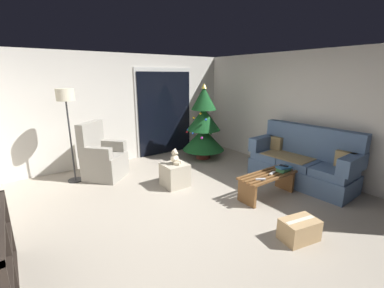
# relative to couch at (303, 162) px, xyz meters

# --- Properties ---
(ground_plane) EXTENTS (7.00, 7.00, 0.00)m
(ground_plane) POSITION_rel_couch_xyz_m (-2.32, 0.26, -0.40)
(ground_plane) COLOR #9E9384
(wall_back) EXTENTS (5.72, 0.12, 2.50)m
(wall_back) POSITION_rel_couch_xyz_m (-2.32, 3.32, 0.85)
(wall_back) COLOR silver
(wall_back) RESTS_ON ground
(wall_right) EXTENTS (0.12, 6.00, 2.50)m
(wall_right) POSITION_rel_couch_xyz_m (0.54, 0.26, 0.85)
(wall_right) COLOR silver
(wall_right) RESTS_ON ground
(patio_door_frame) EXTENTS (1.60, 0.02, 2.20)m
(patio_door_frame) POSITION_rel_couch_xyz_m (-1.16, 3.25, 0.70)
(patio_door_frame) COLOR silver
(patio_door_frame) RESTS_ON ground
(patio_door_glass) EXTENTS (1.50, 0.02, 2.10)m
(patio_door_glass) POSITION_rel_couch_xyz_m (-1.16, 3.23, 0.65)
(patio_door_glass) COLOR black
(patio_door_glass) RESTS_ON ground
(couch) EXTENTS (0.88, 1.98, 1.08)m
(couch) POSITION_rel_couch_xyz_m (0.00, 0.00, 0.00)
(couch) COLOR slate
(couch) RESTS_ON ground
(coffee_table) EXTENTS (1.10, 0.40, 0.41)m
(coffee_table) POSITION_rel_couch_xyz_m (-1.04, -0.02, -0.13)
(coffee_table) COLOR brown
(coffee_table) RESTS_ON ground
(remote_white) EXTENTS (0.16, 0.08, 0.02)m
(remote_white) POSITION_rel_couch_xyz_m (-0.97, -0.05, 0.02)
(remote_white) COLOR silver
(remote_white) RESTS_ON coffee_table
(remote_silver) EXTENTS (0.16, 0.12, 0.02)m
(remote_silver) POSITION_rel_couch_xyz_m (-1.34, -0.12, 0.02)
(remote_silver) COLOR #ADADB2
(remote_silver) RESTS_ON coffee_table
(book_stack) EXTENTS (0.28, 0.22, 0.09)m
(book_stack) POSITION_rel_couch_xyz_m (-0.71, -0.09, 0.05)
(book_stack) COLOR #337042
(book_stack) RESTS_ON coffee_table
(cell_phone) EXTENTS (0.11, 0.16, 0.01)m
(cell_phone) POSITION_rel_couch_xyz_m (-0.70, -0.08, 0.10)
(cell_phone) COLOR black
(cell_phone) RESTS_ON book_stack
(christmas_tree) EXTENTS (1.03, 1.03, 1.83)m
(christmas_tree) POSITION_rel_couch_xyz_m (-0.63, 2.29, 0.42)
(christmas_tree) COLOR #4C1E19
(christmas_tree) RESTS_ON ground
(armchair) EXTENTS (0.97, 0.97, 1.13)m
(armchair) POSITION_rel_couch_xyz_m (-3.06, 2.46, 0.00)
(armchair) COLOR gray
(armchair) RESTS_ON ground
(floor_lamp) EXTENTS (0.32, 0.32, 1.78)m
(floor_lamp) POSITION_rel_couch_xyz_m (-3.58, 2.60, 1.11)
(floor_lamp) COLOR #2D2D30
(floor_lamp) RESTS_ON ground
(ottoman) EXTENTS (0.44, 0.44, 0.43)m
(ottoman) POSITION_rel_couch_xyz_m (-2.09, 1.27, -0.18)
(ottoman) COLOR #B2A893
(ottoman) RESTS_ON ground
(teddy_bear_cream) EXTENTS (0.21, 0.22, 0.29)m
(teddy_bear_cream) POSITION_rel_couch_xyz_m (-2.09, 1.26, 0.15)
(teddy_bear_cream) COLOR beige
(teddy_bear_cream) RESTS_ON ottoman
(cardboard_box_taped_mid_floor) EXTENTS (0.51, 0.38, 0.28)m
(cardboard_box_taped_mid_floor) POSITION_rel_couch_xyz_m (-1.69, -1.05, -0.26)
(cardboard_box_taped_mid_floor) COLOR tan
(cardboard_box_taped_mid_floor) RESTS_ON ground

